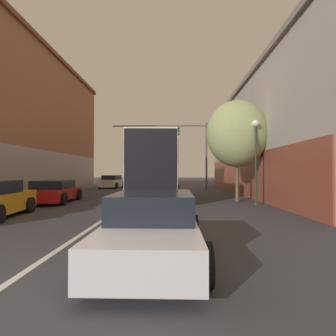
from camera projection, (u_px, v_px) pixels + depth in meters
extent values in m
cube|color=silver|center=(135.00, 199.00, 16.64)|extent=(0.14, 39.10, 0.01)
cube|color=#9E998E|center=(42.00, 173.00, 17.94)|extent=(0.24, 22.08, 3.20)
cube|color=#9E998E|center=(299.00, 141.00, 20.05)|extent=(9.21, 24.53, 8.22)
cube|color=brown|center=(240.00, 175.00, 20.12)|extent=(0.24, 24.04, 2.88)
cube|color=slate|center=(299.00, 89.00, 20.12)|extent=(9.58, 24.77, 0.30)
cube|color=silver|center=(156.00, 168.00, 17.86)|extent=(2.87, 11.95, 3.54)
cube|color=black|center=(156.00, 158.00, 17.87)|extent=(2.91, 11.72, 1.13)
cube|color=beige|center=(156.00, 172.00, 17.86)|extent=(2.91, 11.84, 0.35)
cube|color=black|center=(151.00, 165.00, 11.94)|extent=(2.43, 0.14, 3.40)
cylinder|color=black|center=(142.00, 187.00, 21.51)|extent=(0.33, 1.01, 1.00)
cylinder|color=black|center=(173.00, 187.00, 21.53)|extent=(0.33, 1.01, 1.00)
cylinder|color=black|center=(130.00, 194.00, 14.15)|extent=(0.33, 1.01, 1.00)
cylinder|color=black|center=(176.00, 194.00, 14.16)|extent=(0.33, 1.01, 1.00)
cube|color=silver|center=(152.00, 235.00, 5.08)|extent=(1.69, 3.94, 0.58)
cube|color=black|center=(153.00, 205.00, 5.32)|extent=(1.55, 2.05, 0.51)
cylinder|color=black|center=(121.00, 228.00, 6.32)|extent=(0.22, 0.66, 0.66)
cylinder|color=black|center=(193.00, 229.00, 6.27)|extent=(0.22, 0.66, 0.66)
cylinder|color=black|center=(86.00, 263.00, 3.88)|extent=(0.22, 0.66, 0.66)
cylinder|color=black|center=(205.00, 265.00, 3.83)|extent=(0.22, 0.66, 0.66)
cylinder|color=black|center=(30.00, 205.00, 10.97)|extent=(0.30, 0.66, 0.64)
cube|color=silver|center=(112.00, 183.00, 28.00)|extent=(2.10, 4.02, 0.73)
cube|color=black|center=(112.00, 177.00, 27.81)|extent=(1.76, 2.17, 0.46)
cylinder|color=black|center=(109.00, 184.00, 29.30)|extent=(0.29, 0.65, 0.63)
cylinder|color=black|center=(124.00, 185.00, 29.05)|extent=(0.29, 0.65, 0.63)
cylinder|color=black|center=(100.00, 186.00, 26.93)|extent=(0.29, 0.65, 0.63)
cylinder|color=black|center=(116.00, 186.00, 26.69)|extent=(0.29, 0.65, 0.63)
cube|color=red|center=(55.00, 194.00, 14.65)|extent=(2.15, 4.44, 0.60)
cube|color=black|center=(53.00, 185.00, 14.44)|extent=(1.85, 2.36, 0.46)
cylinder|color=black|center=(47.00, 195.00, 15.93)|extent=(0.27, 0.66, 0.65)
cylinder|color=black|center=(79.00, 194.00, 16.03)|extent=(0.27, 0.66, 0.65)
cylinder|color=black|center=(26.00, 199.00, 13.26)|extent=(0.27, 0.66, 0.65)
cylinder|color=black|center=(64.00, 199.00, 13.36)|extent=(0.27, 0.66, 0.65)
cylinder|color=#514C47|center=(206.00, 156.00, 26.09)|extent=(0.18, 0.18, 6.64)
cylinder|color=#514C47|center=(159.00, 126.00, 26.26)|extent=(9.41, 0.12, 0.12)
cube|color=#234723|center=(178.00, 131.00, 26.20)|extent=(0.28, 0.24, 0.80)
sphere|color=black|center=(178.00, 128.00, 26.06)|extent=(0.18, 0.18, 0.18)
sphere|color=black|center=(178.00, 131.00, 26.05)|extent=(0.18, 0.18, 0.18)
sphere|color=green|center=(178.00, 133.00, 26.05)|extent=(0.18, 0.18, 0.18)
cube|color=#234723|center=(152.00, 131.00, 26.27)|extent=(0.28, 0.24, 0.80)
sphere|color=black|center=(152.00, 128.00, 26.12)|extent=(0.18, 0.18, 0.18)
sphere|color=black|center=(152.00, 131.00, 26.12)|extent=(0.18, 0.18, 0.18)
sphere|color=green|center=(152.00, 133.00, 26.12)|extent=(0.18, 0.18, 0.18)
cube|color=#234723|center=(127.00, 131.00, 26.34)|extent=(0.28, 0.24, 0.80)
sphere|color=black|center=(126.00, 128.00, 26.19)|extent=(0.18, 0.18, 0.18)
sphere|color=black|center=(126.00, 131.00, 26.19)|extent=(0.18, 0.18, 0.18)
sphere|color=green|center=(126.00, 133.00, 26.18)|extent=(0.18, 0.18, 0.18)
cone|color=#233323|center=(256.00, 203.00, 13.36)|extent=(0.26, 0.26, 0.20)
cylinder|color=#233323|center=(256.00, 165.00, 13.39)|extent=(0.10, 0.10, 4.07)
sphere|color=white|center=(255.00, 123.00, 13.43)|extent=(0.36, 0.36, 0.36)
cylinder|color=brown|center=(237.00, 180.00, 14.97)|extent=(0.20, 0.20, 2.43)
ellipsoid|color=#99A366|center=(237.00, 134.00, 15.02)|extent=(3.47, 3.12, 3.82)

